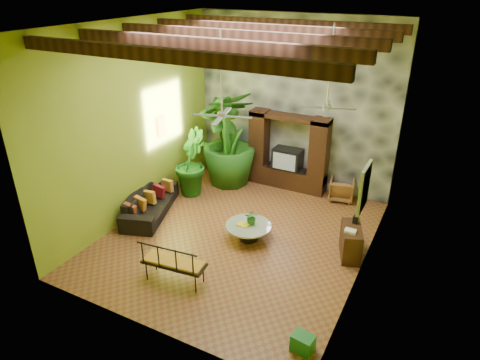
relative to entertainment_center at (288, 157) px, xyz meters
The scene contains 23 objects.
ground 3.28m from the entertainment_center, 90.00° to the right, with size 7.00×7.00×0.00m, color brown.
ceiling 5.11m from the entertainment_center, 90.00° to the right, with size 6.00×7.00×0.02m, color silver.
back_wall 1.58m from the entertainment_center, 90.00° to the left, with size 6.00×0.02×5.00m, color #9AAD27.
left_wall 4.60m from the entertainment_center, 133.73° to the right, with size 0.02×7.00×5.00m, color #9AAD27.
right_wall 4.60m from the entertainment_center, 46.27° to the right, with size 0.02×7.00×5.00m, color #9AAD27.
stone_accent_wall 1.56m from the entertainment_center, 90.00° to the left, with size 5.98×0.10×4.98m, color #33353A.
ceiling_beams 4.94m from the entertainment_center, 90.00° to the right, with size 5.95×5.36×0.22m.
entertainment_center is the anchor object (origin of this frame).
ceiling_fan_front 4.30m from the entertainment_center, 93.24° to the right, with size 1.28×1.28×1.86m.
ceiling_fan_back 3.50m from the entertainment_center, 50.43° to the right, with size 1.28×1.28×1.86m.
wall_art_mask 3.82m from the entertainment_center, 144.18° to the right, with size 0.06×0.32×0.55m, color gold.
wall_art_painting 4.95m from the entertainment_center, 51.61° to the right, with size 0.06×0.70×0.90m, color teal.
sofa 4.25m from the entertainment_center, 129.08° to the right, with size 2.32×0.91×0.68m, color black.
wicker_armchair 1.84m from the entertainment_center, ahead, with size 0.67×0.69×0.62m, color olive.
tall_plant_a 2.12m from the entertainment_center, behind, with size 1.33×0.90×2.53m, color #28631A.
tall_plant_b 2.91m from the entertainment_center, 144.52° to the right, with size 1.07×0.86×1.94m, color #195C18.
tall_plant_c 1.86m from the entertainment_center, 160.85° to the right, with size 1.63×1.63×2.92m, color #225A17.
coffee_table 3.25m from the entertainment_center, 85.13° to the right, with size 1.12×1.12×0.40m.
centerpiece_plant 3.12m from the entertainment_center, 84.04° to the right, with size 0.34×0.29×0.38m, color #2A691B.
yellow_tray 3.28m from the entertainment_center, 87.24° to the right, with size 0.30×0.21×0.03m, color gold.
iron_bench 5.42m from the entertainment_center, 94.23° to the right, with size 1.40×0.64×0.57m.
side_console 3.82m from the entertainment_center, 45.34° to the right, with size 0.41×0.92×0.74m, color #382012.
green_bin 6.45m from the entertainment_center, 65.55° to the right, with size 0.37×0.28×0.33m, color #1B6730.
Camera 1 is at (4.19, -7.99, 5.89)m, focal length 32.00 mm.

